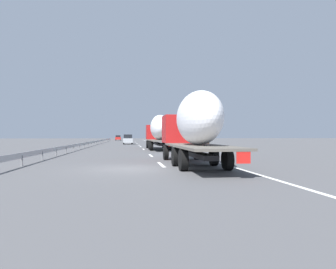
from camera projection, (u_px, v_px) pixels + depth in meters
ground_plane at (129, 145)px, 55.31m from camera, size 260.00×260.00×0.00m
lane_stripe_0 at (161, 165)px, 17.87m from camera, size 3.20×0.20×0.01m
lane_stripe_1 at (151, 155)px, 25.96m from camera, size 3.20×0.20×0.01m
lane_stripe_2 at (143, 149)px, 37.96m from camera, size 3.20×0.20×0.01m
lane_stripe_3 at (141, 147)px, 46.55m from camera, size 3.20×0.20×0.01m
lane_stripe_4 at (139, 145)px, 53.23m from camera, size 3.20×0.20×0.01m
lane_stripe_5 at (137, 144)px, 64.53m from camera, size 3.20×0.20×0.01m
lane_stripe_6 at (135, 142)px, 78.92m from camera, size 3.20×0.20×0.01m
edge_line_right at (156, 144)px, 60.99m from camera, size 110.00×0.20×0.01m
truck_lead at (159, 130)px, 37.16m from camera, size 12.84×2.55×4.11m
truck_trailing at (194, 125)px, 17.52m from camera, size 12.27×2.55×4.06m
car_red_compact at (118, 138)px, 106.27m from camera, size 4.15×1.86×1.79m
car_silver_hatch at (128, 139)px, 59.66m from camera, size 4.15×1.84×1.90m
road_sign at (168, 133)px, 52.51m from camera, size 0.10×0.90×3.05m
tree_0 at (208, 122)px, 51.78m from camera, size 2.48×2.48×6.13m
tree_1 at (160, 125)px, 95.28m from camera, size 3.59×3.59×7.93m
tree_2 at (202, 119)px, 43.73m from camera, size 3.81×3.81×6.73m
tree_3 at (184, 126)px, 64.69m from camera, size 3.87×3.87×6.05m
tree_4 at (165, 130)px, 98.70m from camera, size 3.58×3.58×5.11m
guardrail_median at (96, 141)px, 57.50m from camera, size 94.00×0.10×0.76m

